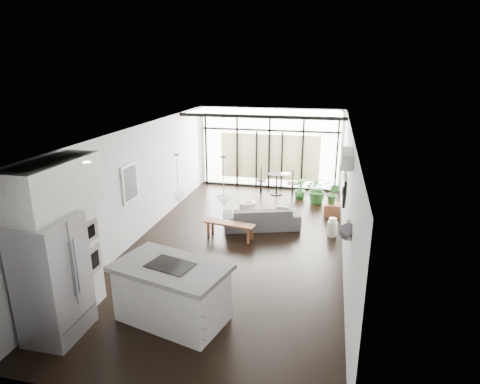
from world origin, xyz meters
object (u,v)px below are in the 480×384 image
at_px(console_bench, 230,230).
at_px(pouf, 248,208).
at_px(milk_can, 332,227).
at_px(tv, 344,188).
at_px(fridge, 53,279).
at_px(sofa, 261,214).
at_px(island, 172,293).

relative_size(console_bench, pouf, 2.88).
height_order(milk_can, tv, tv).
xyz_separation_m(fridge, sofa, (2.42, 5.14, -0.60)).
bearing_deg(sofa, island, 62.14).
relative_size(console_bench, milk_can, 2.66).
xyz_separation_m(island, sofa, (0.77, 4.37, -0.12)).
xyz_separation_m(console_bench, tv, (2.73, 0.67, 1.09)).
bearing_deg(pouf, fridge, -106.95).
distance_m(fridge, console_bench, 4.69).
bearing_deg(console_bench, island, -81.70).
relative_size(island, sofa, 0.94).
relative_size(sofa, milk_can, 4.15).
relative_size(fridge, pouf, 4.44).
xyz_separation_m(island, pouf, (0.21, 5.35, -0.34)).
height_order(island, console_bench, island).
height_order(pouf, milk_can, milk_can).
xyz_separation_m(fridge, pouf, (1.86, 6.12, -0.82)).
distance_m(fridge, pouf, 6.45).
bearing_deg(console_bench, milk_can, 26.03).
bearing_deg(tv, fridge, -132.25).
height_order(console_bench, tv, tv).
distance_m(island, milk_can, 4.99).
xyz_separation_m(pouf, tv, (2.63, -1.17, 1.12)).
relative_size(island, tv, 1.71).
xyz_separation_m(sofa, milk_can, (1.86, -0.15, -0.15)).
bearing_deg(pouf, tv, -23.92).
bearing_deg(milk_can, tv, -11.22).
height_order(pouf, tv, tv).
bearing_deg(tv, island, -124.17).
relative_size(island, pouf, 4.21).
distance_m(fridge, sofa, 5.71).
height_order(sofa, tv, tv).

